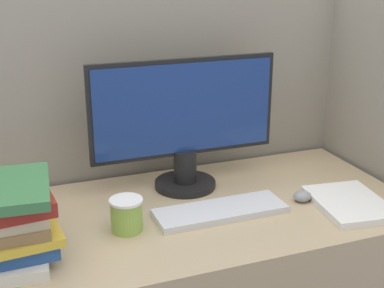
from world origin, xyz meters
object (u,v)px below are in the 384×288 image
(monitor, at_px, (185,125))
(book_stack, at_px, (7,221))
(coffee_cup, at_px, (127,215))
(keyboard, at_px, (220,211))
(mouse, at_px, (302,196))

(monitor, relative_size, book_stack, 2.10)
(monitor, bearing_deg, coffee_cup, -138.38)
(keyboard, height_order, coffee_cup, coffee_cup)
(coffee_cup, distance_m, book_stack, 0.32)
(coffee_cup, xyz_separation_m, book_stack, (-0.32, -0.04, 0.06))
(coffee_cup, relative_size, book_stack, 0.32)
(mouse, height_order, book_stack, book_stack)
(mouse, height_order, coffee_cup, coffee_cup)
(book_stack, bearing_deg, coffee_cup, 7.04)
(monitor, height_order, mouse, monitor)
(mouse, distance_m, book_stack, 0.89)
(monitor, xyz_separation_m, keyboard, (0.03, -0.23, -0.21))
(keyboard, xyz_separation_m, coffee_cup, (-0.29, 0.00, 0.04))
(keyboard, height_order, mouse, mouse)
(keyboard, distance_m, coffee_cup, 0.29)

